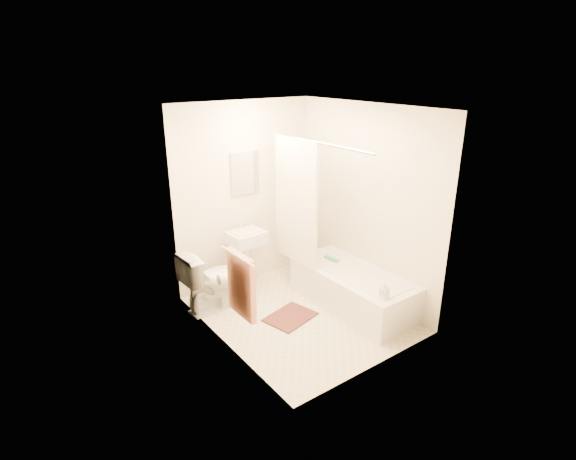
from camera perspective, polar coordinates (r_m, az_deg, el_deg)
floor at (r=5.45m, az=1.58°, el=-10.65°), size 2.40×2.40×0.00m
ceiling at (r=4.69m, az=1.87°, el=15.36°), size 2.40×2.40×0.00m
wall_back at (r=5.89m, az=-5.47°, el=4.44°), size 2.00×0.02×2.40m
wall_left at (r=4.43m, az=-8.57°, el=-1.15°), size 0.02×2.40×2.40m
wall_right at (r=5.58m, az=9.87°, el=3.32°), size 0.02×2.40×2.40m
mirror at (r=5.80m, az=-5.47°, el=7.25°), size 0.40×0.03×0.55m
curtain_rod at (r=5.00m, az=3.86°, el=11.03°), size 0.03×1.70×0.03m
shower_curtain at (r=5.48m, az=0.99°, el=3.54°), size 0.04×0.80×1.55m
towel_bar at (r=4.29m, az=-6.45°, el=-3.28°), size 0.02×0.60×0.02m
towel at (r=4.44m, az=-5.95°, el=-6.98°), size 0.06×0.45×0.66m
toilet_paper at (r=4.76m, az=-8.19°, el=-6.14°), size 0.11×0.12×0.12m
toilet at (r=5.49m, az=-9.55°, el=-6.24°), size 0.79×0.48×0.75m
sink at (r=5.87m, az=-5.33°, el=-3.53°), size 0.47×0.38×0.88m
bathtub at (r=5.59m, az=8.19°, el=-7.39°), size 0.70×1.61×0.45m
bath_mat at (r=5.38m, az=0.29°, el=-10.97°), size 0.65×0.54×0.02m
soap_bottle at (r=4.93m, az=12.15°, el=-7.51°), size 0.10×0.10×0.18m
scrub_brush at (r=5.75m, az=5.56°, el=-3.69°), size 0.08×0.22×0.04m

